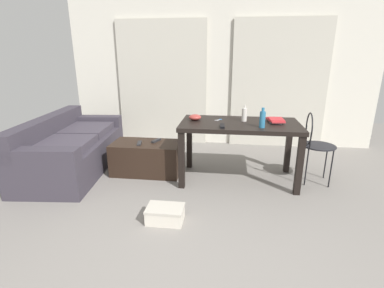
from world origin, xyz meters
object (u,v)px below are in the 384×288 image
(craft_table, at_px, (240,130))
(couch, at_px, (71,149))
(bowl, at_px, (195,117))
(tv_remote_on_table, at_px, (222,126))
(book_stack, at_px, (276,120))
(bottle_near, at_px, (262,119))
(coffee_table, at_px, (147,158))
(tv_remote_primary, at_px, (139,143))
(scissors, at_px, (219,120))
(tv_remote_secondary, at_px, (156,141))
(bottle_far, at_px, (244,115))
(shoebox, at_px, (165,214))
(wire_chair, at_px, (314,139))

(craft_table, bearing_deg, couch, 179.09)
(bowl, bearing_deg, tv_remote_on_table, -41.67)
(book_stack, bearing_deg, couch, -179.30)
(tv_remote_on_table, bearing_deg, couch, 169.82)
(craft_table, height_order, bottle_near, bottle_near)
(coffee_table, relative_size, book_stack, 3.07)
(coffee_table, bearing_deg, tv_remote_primary, -143.70)
(book_stack, distance_m, tv_remote_on_table, 0.71)
(scissors, bearing_deg, craft_table, -23.95)
(tv_remote_on_table, bearing_deg, book_stack, 23.90)
(tv_remote_primary, height_order, tv_remote_secondary, tv_remote_secondary)
(tv_remote_secondary, bearing_deg, bottle_far, 19.41)
(coffee_table, height_order, craft_table, craft_table)
(scissors, bearing_deg, coffee_table, -176.69)
(tv_remote_secondary, bearing_deg, shoebox, -50.66)
(tv_remote_primary, bearing_deg, couch, 166.60)
(tv_remote_primary, bearing_deg, bowl, -6.51)
(couch, xyz_separation_m, bowl, (1.70, 0.03, 0.48))
(tv_remote_primary, bearing_deg, book_stack, -9.36)
(book_stack, relative_size, tv_remote_on_table, 1.68)
(coffee_table, distance_m, tv_remote_secondary, 0.26)
(craft_table, bearing_deg, tv_remote_secondary, 173.02)
(craft_table, distance_m, bottle_near, 0.38)
(couch, distance_m, bowl, 1.77)
(tv_remote_on_table, height_order, scissors, tv_remote_on_table)
(coffee_table, relative_size, bowl, 5.73)
(craft_table, xyz_separation_m, book_stack, (0.43, 0.07, 0.12))
(book_stack, height_order, tv_remote_primary, book_stack)
(scissors, distance_m, tv_remote_secondary, 0.89)
(craft_table, relative_size, bowl, 9.17)
(bottle_far, relative_size, bowl, 1.27)
(tv_remote_primary, bearing_deg, bottle_far, -7.97)
(bottle_far, xyz_separation_m, scissors, (-0.31, 0.03, -0.08))
(bottle_near, relative_size, bottle_far, 1.14)
(tv_remote_primary, relative_size, shoebox, 0.50)
(coffee_table, xyz_separation_m, craft_table, (1.20, -0.06, 0.44))
(bowl, distance_m, shoebox, 1.35)
(bottle_near, distance_m, bottle_far, 0.36)
(coffee_table, bearing_deg, book_stack, 0.35)
(coffee_table, distance_m, book_stack, 1.73)
(bottle_far, bearing_deg, craft_table, -120.76)
(bottle_far, height_order, tv_remote_primary, bottle_far)
(bottle_far, distance_m, book_stack, 0.38)
(coffee_table, distance_m, tv_remote_on_table, 1.18)
(bottle_near, xyz_separation_m, shoebox, (-0.94, -0.86, -0.77))
(tv_remote_on_table, bearing_deg, craft_table, 47.60)
(couch, distance_m, tv_remote_secondary, 1.19)
(tv_remote_on_table, bearing_deg, shoebox, -123.38)
(wire_chair, distance_m, bottle_far, 0.89)
(wire_chair, xyz_separation_m, tv_remote_secondary, (-1.99, 0.08, -0.12))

